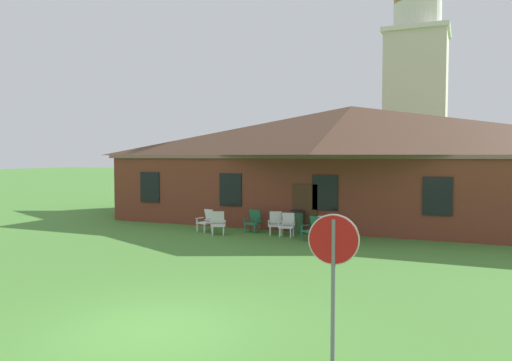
# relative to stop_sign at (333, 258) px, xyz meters

# --- Properties ---
(ground_plane) EXTENTS (200.00, 200.00, 0.00)m
(ground_plane) POSITION_rel_stop_sign_xyz_m (-3.54, 0.13, -1.71)
(ground_plane) COLOR #477F33
(brick_building) EXTENTS (23.22, 10.40, 5.87)m
(brick_building) POSITION_rel_stop_sign_xyz_m (-3.54, 17.54, 1.28)
(brick_building) COLOR brown
(brick_building) RESTS_ON ground
(dome_tower) EXTENTS (5.18, 5.18, 19.35)m
(dome_tower) POSITION_rel_stop_sign_xyz_m (-1.97, 35.13, 7.14)
(dome_tower) COLOR beige
(dome_tower) RESTS_ON ground
(stop_sign) EXTENTS (0.80, 0.16, 2.41)m
(stop_sign) POSITION_rel_stop_sign_xyz_m (0.00, 0.00, 0.00)
(stop_sign) COLOR slate
(stop_sign) RESTS_ON ground
(lawn_chair_by_porch) EXTENTS (0.75, 0.80, 0.96)m
(lawn_chair_by_porch) POSITION_rel_stop_sign_xyz_m (-8.51, 11.14, -1.21)
(lawn_chair_by_porch) COLOR white
(lawn_chair_by_porch) RESTS_ON ground
(lawn_chair_near_door) EXTENTS (0.81, 0.85, 0.96)m
(lawn_chair_near_door) POSITION_rel_stop_sign_xyz_m (-7.66, 10.63, -1.21)
(lawn_chair_near_door) COLOR silver
(lawn_chair_near_door) RESTS_ON ground
(lawn_chair_left_end) EXTENTS (0.66, 0.69, 0.96)m
(lawn_chair_left_end) POSITION_rel_stop_sign_xyz_m (-6.55, 11.80, -1.21)
(lawn_chair_left_end) COLOR #28704C
(lawn_chair_left_end) RESTS_ON ground
(lawn_chair_middle) EXTENTS (0.77, 0.82, 0.96)m
(lawn_chair_middle) POSITION_rel_stop_sign_xyz_m (-5.43, 11.60, -1.21)
(lawn_chair_middle) COLOR white
(lawn_chair_middle) RESTS_ON ground
(lawn_chair_right_end) EXTENTS (0.68, 0.71, 0.96)m
(lawn_chair_right_end) POSITION_rel_stop_sign_xyz_m (-4.82, 11.36, -1.21)
(lawn_chair_right_end) COLOR white
(lawn_chair_right_end) RESTS_ON ground
(lawn_chair_far_side) EXTENTS (0.81, 0.85, 0.96)m
(lawn_chair_far_side) POSITION_rel_stop_sign_xyz_m (-3.55, 10.72, -1.21)
(lawn_chair_far_side) COLOR #28704C
(lawn_chair_far_side) RESTS_ON ground
(lawn_chair_under_eave) EXTENTS (0.83, 0.86, 0.96)m
(lawn_chair_under_eave) POSITION_rel_stop_sign_xyz_m (-3.12, 10.95, -1.21)
(lawn_chair_under_eave) COLOR white
(lawn_chair_under_eave) RESTS_ON ground
(trash_bin) EXTENTS (0.56, 0.56, 0.98)m
(trash_bin) POSITION_rel_stop_sign_xyz_m (-4.68, 12.24, -1.22)
(trash_bin) COLOR #335638
(trash_bin) RESTS_ON ground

